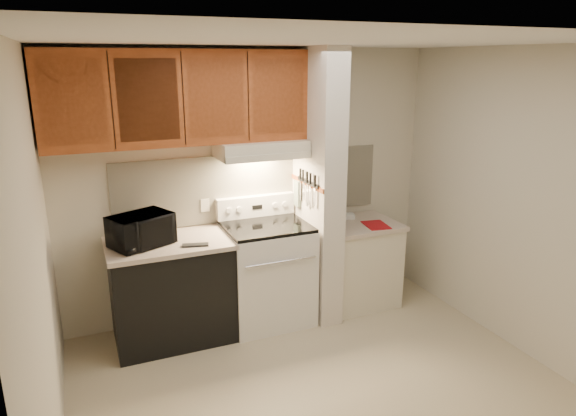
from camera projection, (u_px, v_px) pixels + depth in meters
floor at (321, 387)px, 3.89m from camera, size 3.60×3.60×0.00m
ceiling at (329, 41)px, 3.19m from camera, size 3.60×3.60×0.00m
wall_back at (253, 184)px, 4.87m from camera, size 3.60×2.50×0.02m
wall_left at (37, 271)px, 2.87m from camera, size 0.02×3.00×2.50m
wall_right at (520, 203)px, 4.21m from camera, size 0.02×3.00×2.50m
backsplash at (254, 186)px, 4.86m from camera, size 2.60×0.02×0.63m
range_body at (267, 274)px, 4.78m from camera, size 0.76×0.65×0.92m
oven_window at (280, 284)px, 4.49m from camera, size 0.50×0.01×0.30m
oven_handle at (281, 262)px, 4.39m from camera, size 0.65×0.02×0.02m
cooktop at (266, 226)px, 4.65m from camera, size 0.74×0.64×0.03m
range_backguard at (256, 206)px, 4.87m from camera, size 0.76×0.08×0.20m
range_display at (257, 207)px, 4.83m from camera, size 0.10×0.01×0.04m
range_knob_left_outer at (229, 210)px, 4.72m from camera, size 0.05×0.02×0.05m
range_knob_left_inner at (239, 209)px, 4.76m from camera, size 0.05×0.02×0.05m
range_knob_right_inner at (275, 205)px, 4.90m from camera, size 0.05×0.02×0.05m
range_knob_right_outer at (285, 204)px, 4.93m from camera, size 0.05×0.02×0.05m
dishwasher_front at (172, 292)px, 4.47m from camera, size 1.00×0.63×0.87m
left_countertop at (169, 243)px, 4.34m from camera, size 1.04×0.67×0.04m
spoon_rest at (195, 245)px, 4.23m from camera, size 0.23×0.12×0.01m
teal_jar at (152, 237)px, 4.30m from camera, size 0.09×0.09×0.10m
outlet at (205, 205)px, 4.71m from camera, size 0.08×0.01×0.12m
microwave at (141, 230)px, 4.20m from camera, size 0.57×0.50×0.26m
partition_pillar at (318, 187)px, 4.75m from camera, size 0.22×0.70×2.50m
pillar_trim at (306, 183)px, 4.69m from camera, size 0.01×0.70×0.04m
knife_strip at (308, 182)px, 4.64m from camera, size 0.02×0.42×0.04m
knife_blade_a at (314, 197)px, 4.52m from camera, size 0.01×0.03×0.16m
knife_handle_a at (315, 181)px, 4.47m from camera, size 0.02×0.02×0.10m
knife_blade_b at (310, 196)px, 4.61m from camera, size 0.01×0.04×0.18m
knife_handle_b at (310, 179)px, 4.56m from camera, size 0.02×0.02×0.10m
knife_blade_c at (307, 196)px, 4.66m from camera, size 0.01×0.04×0.20m
knife_handle_c at (307, 177)px, 4.62m from camera, size 0.02×0.02×0.10m
knife_blade_d at (304, 191)px, 4.72m from camera, size 0.01×0.04×0.16m
knife_handle_d at (303, 175)px, 4.70m from camera, size 0.02×0.02×0.10m
knife_blade_e at (300, 190)px, 4.81m from camera, size 0.01×0.04×0.18m
knife_handle_e at (300, 174)px, 4.75m from camera, size 0.02×0.02×0.10m
oven_mitt at (297, 193)px, 4.87m from camera, size 0.03×0.10×0.24m
right_cab_base at (358, 265)px, 5.15m from camera, size 0.70×0.60×0.81m
right_countertop at (359, 224)px, 5.04m from camera, size 0.74×0.64×0.04m
red_folder at (376, 225)px, 4.94m from camera, size 0.25×0.31×0.01m
white_box at (346, 216)px, 5.16m from camera, size 0.19×0.16×0.04m
range_hood at (261, 149)px, 4.57m from camera, size 0.78×0.44×0.15m
hood_lip at (269, 157)px, 4.39m from camera, size 0.78×0.04×0.06m
upper_cabinets at (179, 98)px, 4.22m from camera, size 2.18×0.33×0.77m
cab_door_a at (73, 102)px, 3.78m from camera, size 0.46×0.01×0.63m
cab_gap_a at (111, 101)px, 3.88m from camera, size 0.01×0.01×0.73m
cab_door_b at (148, 100)px, 3.98m from camera, size 0.46×0.01×0.63m
cab_gap_b at (183, 99)px, 4.08m from camera, size 0.01×0.01×0.73m
cab_door_c at (216, 98)px, 4.18m from camera, size 0.46×0.01×0.63m
cab_gap_c at (248, 97)px, 4.28m from camera, size 0.01×0.01×0.73m
cab_door_d at (278, 96)px, 4.39m from camera, size 0.46×0.01×0.63m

